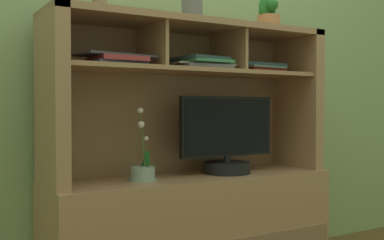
% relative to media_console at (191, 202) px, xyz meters
% --- Properties ---
extents(back_wall, '(6.00, 0.02, 2.80)m').
position_rel_media_console_xyz_m(back_wall, '(0.00, 0.24, 1.00)').
color(back_wall, '#87A068').
rests_on(back_wall, ground).
extents(media_console, '(1.41, 0.47, 1.27)m').
position_rel_media_console_xyz_m(media_console, '(0.00, 0.00, 0.00)').
color(media_console, '#A57653').
rests_on(media_console, ground).
extents(tv_monitor, '(0.53, 0.23, 0.38)m').
position_rel_media_console_xyz_m(tv_monitor, '(0.18, -0.04, 0.29)').
color(tv_monitor, black).
rests_on(tv_monitor, media_console).
extents(potted_orchid, '(0.13, 0.13, 0.33)m').
position_rel_media_console_xyz_m(potted_orchid, '(-0.28, -0.05, 0.18)').
color(potted_orchid, gray).
rests_on(potted_orchid, media_console).
extents(magazine_stack_left, '(0.26, 0.22, 0.05)m').
position_rel_media_console_xyz_m(magazine_stack_left, '(0.41, -0.00, 0.67)').
color(magazine_stack_left, '#A63329').
rests_on(magazine_stack_left, media_console).
extents(magazine_stack_centre, '(0.32, 0.25, 0.06)m').
position_rel_media_console_xyz_m(magazine_stack_centre, '(0.03, -0.04, 0.67)').
color(magazine_stack_centre, slate).
rests_on(magazine_stack_centre, media_console).
extents(magazine_stack_right, '(0.34, 0.24, 0.04)m').
position_rel_media_console_xyz_m(magazine_stack_right, '(-0.41, -0.05, 0.67)').
color(magazine_stack_right, '#35384B').
rests_on(magazine_stack_right, media_console).
extents(diffuser_bottle, '(0.07, 0.07, 0.31)m').
position_rel_media_console_xyz_m(diffuser_bottle, '(-0.46, 0.01, 0.92)').
color(diffuser_bottle, '#846A4F').
rests_on(diffuser_bottle, media_console).
extents(potted_succulent, '(0.14, 0.14, 0.17)m').
position_rel_media_console_xyz_m(potted_succulent, '(0.45, -0.03, 0.95)').
color(potted_succulent, '#BA7245').
rests_on(potted_succulent, media_console).
extents(ceramic_vase, '(0.11, 0.11, 0.19)m').
position_rel_media_console_xyz_m(ceramic_vase, '(0.00, -0.01, 0.97)').
color(ceramic_vase, '#615E5C').
rests_on(ceramic_vase, media_console).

